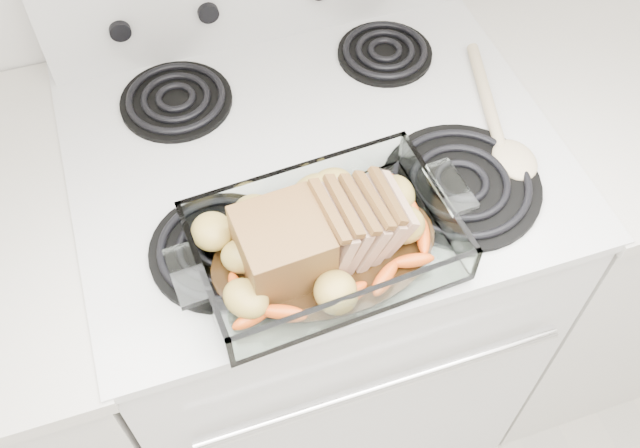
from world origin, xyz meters
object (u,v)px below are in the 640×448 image
object	(u,v)px
electric_range	(314,285)
pork_roast	(308,237)
counter_right	(584,212)
baking_dish	(324,247)

from	to	relation	value
electric_range	pork_roast	distance (m)	0.57
counter_right	pork_roast	distance (m)	0.94
counter_right	baking_dish	bearing A→B (deg)	-163.09
electric_range	pork_roast	world-z (taller)	electric_range
counter_right	pork_roast	bearing A→B (deg)	-163.60
counter_right	electric_range	bearing A→B (deg)	179.90
baking_dish	pork_roast	size ratio (longest dim) A/B	1.48
counter_right	pork_roast	world-z (taller)	pork_roast
baking_dish	electric_range	bearing A→B (deg)	72.87
electric_range	baking_dish	bearing A→B (deg)	-103.34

